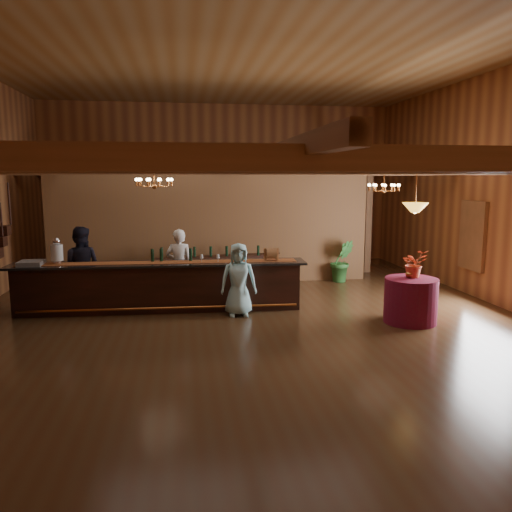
{
  "coord_description": "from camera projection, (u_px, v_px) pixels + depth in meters",
  "views": [
    {
      "loc": [
        -1.33,
        -10.6,
        3.0
      ],
      "look_at": [
        0.34,
        0.67,
        1.21
      ],
      "focal_mm": 35.0,
      "sensor_mm": 36.0,
      "label": 1
    }
  ],
  "objects": [
    {
      "name": "glass_rack_tray",
      "position": [
        31.0,
        263.0,
        10.89
      ],
      "size": [
        0.5,
        0.5,
        0.1
      ],
      "primitive_type": "cube",
      "color": "gray",
      "rests_on": "tasting_bar"
    },
    {
      "name": "bartender",
      "position": [
        179.0,
        266.0,
        12.07
      ],
      "size": [
        0.7,
        0.51,
        1.79
      ],
      "primitive_type": "imported",
      "rotation": [
        0.0,
        0.0,
        3.0
      ],
      "color": "white",
      "rests_on": "floor"
    },
    {
      "name": "support_posts",
      "position": [
        248.0,
        246.0,
        10.28
      ],
      "size": [
        9.2,
        10.2,
        3.2
      ],
      "color": "#905A38",
      "rests_on": "floor"
    },
    {
      "name": "beverage_dispenser",
      "position": [
        57.0,
        251.0,
        11.01
      ],
      "size": [
        0.26,
        0.26,
        0.6
      ],
      "color": "silver",
      "rests_on": "tasting_bar"
    },
    {
      "name": "pendant_lamp",
      "position": [
        415.0,
        208.0,
        10.08
      ],
      "size": [
        0.52,
        0.52,
        0.9
      ],
      "color": "#C06B2F",
      "rests_on": "beam_grid"
    },
    {
      "name": "floor_plant",
      "position": [
        342.0,
        261.0,
        14.45
      ],
      "size": [
        0.69,
        0.56,
        1.23
      ],
      "primitive_type": "imported",
      "rotation": [
        0.0,
        0.0,
        0.02
      ],
      "color": "#30722D",
      "rests_on": "floor"
    },
    {
      "name": "wall_right",
      "position": [
        503.0,
        189.0,
        11.46
      ],
      "size": [
        0.1,
        14.0,
        5.5
      ],
      "primitive_type": "cube",
      "color": "#A46233",
      "rests_on": "floor"
    },
    {
      "name": "wall_front",
      "position": [
        361.0,
        211.0,
        3.75
      ],
      "size": [
        12.0,
        0.1,
        5.5
      ],
      "primitive_type": "cube",
      "color": "#A46233",
      "rests_on": "floor"
    },
    {
      "name": "guest",
      "position": [
        239.0,
        280.0,
        10.87
      ],
      "size": [
        0.8,
        0.53,
        1.6
      ],
      "primitive_type": "imported",
      "rotation": [
        0.0,
        0.0,
        -0.03
      ],
      "color": "#A6E0E8",
      "rests_on": "floor"
    },
    {
      "name": "beam_grid",
      "position": [
        242.0,
        167.0,
        11.01
      ],
      "size": [
        11.9,
        13.9,
        0.39
      ],
      "color": "#905A38",
      "rests_on": "wall_left"
    },
    {
      "name": "backroom_boxes",
      "position": [
        215.0,
        254.0,
        16.27
      ],
      "size": [
        4.1,
        0.6,
        1.1
      ],
      "color": "black",
      "rests_on": "floor"
    },
    {
      "name": "chandelier_left",
      "position": [
        154.0,
        182.0,
        10.99
      ],
      "size": [
        0.8,
        0.8,
        0.45
      ],
      "color": "#C06B2F",
      "rests_on": "beam_grid"
    },
    {
      "name": "window_right_back",
      "position": [
        473.0,
        236.0,
        12.62
      ],
      "size": [
        0.12,
        1.05,
        1.75
      ],
      "primitive_type": "cube",
      "color": "white",
      "rests_on": "wall_right"
    },
    {
      "name": "ceiling",
      "position": [
        244.0,
        54.0,
        10.17
      ],
      "size": [
        14.0,
        14.0,
        0.0
      ],
      "primitive_type": "plane",
      "rotation": [
        3.14,
        0.0,
        0.0
      ],
      "color": "olive",
      "rests_on": "wall_back"
    },
    {
      "name": "tasting_bar",
      "position": [
        160.0,
        286.0,
        11.32
      ],
      "size": [
        6.65,
        1.11,
        1.12
      ],
      "rotation": [
        0.0,
        0.0,
        -0.04
      ],
      "color": "black",
      "rests_on": "floor"
    },
    {
      "name": "chandelier_right",
      "position": [
        384.0,
        187.0,
        12.63
      ],
      "size": [
        0.8,
        0.8,
        0.6
      ],
      "color": "#C06B2F",
      "rests_on": "beam_grid"
    },
    {
      "name": "bar_bottle_1",
      "position": [
        161.0,
        255.0,
        11.34
      ],
      "size": [
        0.07,
        0.07,
        0.3
      ],
      "primitive_type": "cylinder",
      "color": "black",
      "rests_on": "tasting_bar"
    },
    {
      "name": "backbar_shelf",
      "position": [
        211.0,
        272.0,
        13.78
      ],
      "size": [
        3.08,
        0.98,
        0.86
      ],
      "primitive_type": "cube",
      "rotation": [
        0.0,
        0.0,
        0.17
      ],
      "color": "black",
      "rests_on": "floor"
    },
    {
      "name": "bar_bottle_2",
      "position": [
        191.0,
        255.0,
        11.41
      ],
      "size": [
        0.07,
        0.07,
        0.3
      ],
      "primitive_type": "cylinder",
      "color": "black",
      "rests_on": "tasting_bar"
    },
    {
      "name": "partition_wall",
      "position": [
        212.0,
        229.0,
        14.13
      ],
      "size": [
        9.0,
        0.18,
        3.1
      ],
      "primitive_type": "cube",
      "color": "brown",
      "rests_on": "floor"
    },
    {
      "name": "wall_back",
      "position": [
        220.0,
        185.0,
        17.43
      ],
      "size": [
        12.0,
        0.1,
        5.5
      ],
      "primitive_type": "cube",
      "color": "#A46233",
      "rests_on": "floor"
    },
    {
      "name": "table_flowers",
      "position": [
        414.0,
        263.0,
        10.38
      ],
      "size": [
        0.59,
        0.53,
        0.59
      ],
      "primitive_type": "imported",
      "rotation": [
        0.0,
        0.0,
        0.15
      ],
      "color": "#D14B28",
      "rests_on": "round_table"
    },
    {
      "name": "floor",
      "position": [
        245.0,
        315.0,
        11.02
      ],
      "size": [
        14.0,
        14.0,
        0.0
      ],
      "primitive_type": "plane",
      "color": "#412715",
      "rests_on": "ground"
    },
    {
      "name": "round_table",
      "position": [
        411.0,
        300.0,
        10.39
      ],
      "size": [
        1.08,
        1.08,
        0.94
      ],
      "primitive_type": "cylinder",
      "color": "maroon",
      "rests_on": "floor"
    },
    {
      "name": "staff_second",
      "position": [
        81.0,
        267.0,
        11.65
      ],
      "size": [
        1.0,
        0.83,
        1.89
      ],
      "primitive_type": "imported",
      "rotation": [
        0.0,
        0.0,
        3.01
      ],
      "color": "black",
      "rests_on": "floor"
    },
    {
      "name": "raffle_drum",
      "position": [
        271.0,
        254.0,
        11.43
      ],
      "size": [
        0.34,
        0.24,
        0.3
      ],
      "color": "brown",
      "rests_on": "tasting_bar"
    },
    {
      "name": "bar_bottle_0",
      "position": [
        152.0,
        255.0,
        11.32
      ],
      "size": [
        0.07,
        0.07,
        0.3
      ],
      "primitive_type": "cylinder",
      "color": "black",
      "rests_on": "tasting_bar"
    },
    {
      "name": "table_vase",
      "position": [
        410.0,
        270.0,
        10.36
      ],
      "size": [
        0.18,
        0.18,
        0.32
      ],
      "primitive_type": "imported",
      "rotation": [
        0.0,
        0.0,
        0.15
      ],
      "color": "#C06B2F",
      "rests_on": "round_table"
    }
  ]
}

